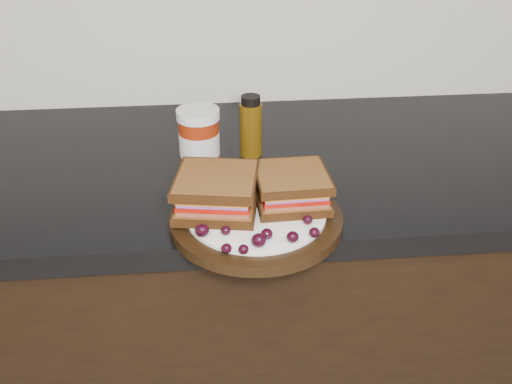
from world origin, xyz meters
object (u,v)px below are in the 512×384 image
sandwich_left (217,192)px  plate (256,219)px  oil_bottle (251,126)px  condiment_jar (199,139)px

sandwich_left → plate: bearing=-6.1°
oil_bottle → condiment_jar: bearing=-156.4°
oil_bottle → plate: bearing=-93.1°
condiment_jar → plate: bearing=-67.3°
condiment_jar → oil_bottle: bearing=23.6°
plate → condiment_jar: size_ratio=2.38×
condiment_jar → sandwich_left: bearing=-82.4°
plate → sandwich_left: (-0.06, 0.02, 0.04)m
plate → sandwich_left: sandwich_left is taller
plate → condiment_jar: condiment_jar is taller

